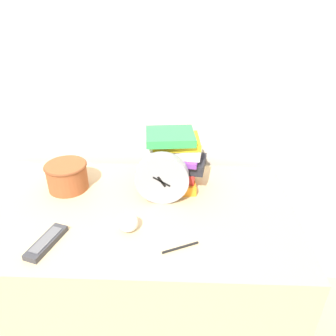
# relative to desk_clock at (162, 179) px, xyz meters

# --- Properties ---
(wall_back) EXTENTS (6.00, 0.04, 2.40)m
(wall_back) POSITION_rel_desk_clock_xyz_m (-0.16, 0.37, 0.32)
(wall_back) COLOR beige
(wall_back) RESTS_ON ground_plane
(desk) EXTENTS (1.33, 0.70, 0.77)m
(desk) POSITION_rel_desk_clock_xyz_m (-0.16, -0.05, -0.49)
(desk) COLOR tan
(desk) RESTS_ON ground_plane
(desk_clock) EXTENTS (0.21, 0.05, 0.21)m
(desk_clock) POSITION_rel_desk_clock_xyz_m (0.00, 0.00, 0.00)
(desk_clock) COLOR #99999E
(desk_clock) RESTS_ON desk
(book_stack) EXTENTS (0.26, 0.20, 0.25)m
(book_stack) POSITION_rel_desk_clock_xyz_m (0.04, 0.12, 0.02)
(book_stack) COLOR orange
(book_stack) RESTS_ON desk
(basket) EXTENTS (0.17, 0.17, 0.11)m
(basket) POSITION_rel_desk_clock_xyz_m (-0.40, 0.08, -0.04)
(basket) COLOR #994C28
(basket) RESTS_ON desk
(tv_remote) EXTENTS (0.10, 0.18, 0.02)m
(tv_remote) POSITION_rel_desk_clock_xyz_m (-0.37, -0.26, -0.09)
(tv_remote) COLOR #333338
(tv_remote) RESTS_ON desk
(crumpled_paper_ball) EXTENTS (0.07, 0.07, 0.07)m
(crumpled_paper_ball) POSITION_rel_desk_clock_xyz_m (-0.11, -0.18, -0.07)
(crumpled_paper_ball) COLOR white
(crumpled_paper_ball) RESTS_ON desk
(pen) EXTENTS (0.12, 0.06, 0.01)m
(pen) POSITION_rel_desk_clock_xyz_m (0.07, -0.26, -0.10)
(pen) COLOR black
(pen) RESTS_ON desk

